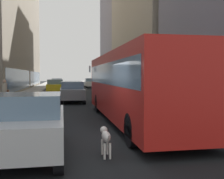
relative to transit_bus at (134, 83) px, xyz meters
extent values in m
plane|color=black|center=(-1.20, 31.90, -1.78)|extent=(120.00, 120.00, 0.00)
cube|color=#9E9991|center=(-6.90, 31.90, -1.70)|extent=(2.40, 110.00, 0.15)
cube|color=#ADA89E|center=(4.50, 31.90, -1.70)|extent=(2.40, 110.00, 0.15)
cube|color=slate|center=(-8.06, 21.85, -0.18)|extent=(0.08, 17.30, 2.40)
cube|color=slate|center=(-8.33, 43.46, -0.18)|extent=(0.08, 18.33, 2.40)
cube|color=slate|center=(5.99, 3.11, -0.18)|extent=(0.08, 18.38, 2.40)
cube|color=#A0937F|center=(10.70, 26.18, 9.17)|extent=(9.76, 22.98, 21.90)
cube|color=slate|center=(5.84, 26.18, -0.18)|extent=(0.08, 20.68, 2.40)
cube|color=slate|center=(10.70, 48.61, 12.92)|extent=(8.39, 19.26, 29.39)
cube|color=slate|center=(6.52, 48.61, -0.18)|extent=(0.08, 17.33, 2.40)
cube|color=red|center=(0.00, -0.01, -0.10)|extent=(2.55, 11.50, 2.75)
cube|color=slate|center=(0.00, -0.01, 0.39)|extent=(2.57, 11.04, 0.90)
cube|color=black|center=(0.00, 5.69, -1.23)|extent=(2.55, 0.16, 0.44)
cylinder|color=black|center=(-1.12, 3.54, -1.28)|extent=(0.30, 1.00, 1.00)
cylinder|color=black|center=(1.13, 3.54, -1.28)|extent=(0.30, 1.00, 1.00)
cylinder|color=black|center=(-1.12, -4.16, -1.28)|extent=(0.30, 1.00, 1.00)
cylinder|color=black|center=(1.13, -4.16, -1.28)|extent=(0.30, 1.00, 1.00)
cube|color=silver|center=(-1.45, 5.14, 0.72)|extent=(0.08, 0.24, 0.40)
cube|color=yellow|center=(-4.00, 21.72, -1.08)|extent=(1.94, 4.67, 0.75)
cube|color=slate|center=(-4.00, 21.48, -0.43)|extent=(1.79, 2.10, 0.55)
cylinder|color=black|center=(-4.86, 23.63, -1.46)|extent=(0.22, 0.64, 0.64)
cylinder|color=black|center=(-3.14, 23.63, -1.46)|extent=(0.22, 0.64, 0.64)
cylinder|color=black|center=(-4.86, 19.80, -1.46)|extent=(0.22, 0.64, 0.64)
cylinder|color=black|center=(-3.14, 19.80, -1.46)|extent=(0.22, 0.64, 0.64)
cube|color=#4C6BB7|center=(-4.00, 32.21, -1.08)|extent=(1.71, 4.66, 0.75)
cube|color=slate|center=(-4.00, 31.97, -0.43)|extent=(1.57, 2.10, 0.55)
cylinder|color=black|center=(-4.74, 34.12, -1.46)|extent=(0.22, 0.64, 0.64)
cylinder|color=black|center=(-3.26, 34.12, -1.46)|extent=(0.22, 0.64, 0.64)
cylinder|color=black|center=(-4.74, 30.29, -1.46)|extent=(0.22, 0.64, 0.64)
cylinder|color=black|center=(-3.26, 30.29, -1.46)|extent=(0.22, 0.64, 0.64)
cube|color=slate|center=(-2.40, 9.82, -1.08)|extent=(1.80, 4.56, 0.75)
cube|color=slate|center=(-2.40, 9.60, -0.43)|extent=(1.66, 2.05, 0.55)
cylinder|color=black|center=(-3.19, 11.69, -1.46)|extent=(0.22, 0.64, 0.64)
cylinder|color=black|center=(-1.61, 11.69, -1.46)|extent=(0.22, 0.64, 0.64)
cylinder|color=black|center=(-3.19, 7.96, -1.46)|extent=(0.22, 0.64, 0.64)
cylinder|color=black|center=(-1.61, 7.96, -1.46)|extent=(0.22, 0.64, 0.64)
cube|color=silver|center=(1.60, 34.91, -1.08)|extent=(1.90, 4.42, 0.75)
cube|color=slate|center=(1.60, 34.69, -0.43)|extent=(1.75, 1.99, 0.55)
cylinder|color=black|center=(0.76, 36.70, -1.46)|extent=(0.22, 0.64, 0.64)
cylinder|color=black|center=(2.44, 36.70, -1.46)|extent=(0.22, 0.64, 0.64)
cylinder|color=black|center=(0.76, 33.11, -1.46)|extent=(0.22, 0.64, 0.64)
cylinder|color=black|center=(2.44, 33.11, -1.46)|extent=(0.22, 0.64, 0.64)
cube|color=#B7BABF|center=(-4.00, -4.33, -1.08)|extent=(1.78, 4.18, 0.75)
cube|color=slate|center=(-4.00, -4.54, -0.43)|extent=(1.64, 1.88, 0.55)
cylinder|color=black|center=(-4.78, -2.65, -1.46)|extent=(0.22, 0.64, 0.64)
cylinder|color=black|center=(-3.22, -2.65, -1.46)|extent=(0.22, 0.64, 0.64)
cylinder|color=black|center=(-3.22, -6.00, -1.46)|extent=(0.22, 0.64, 0.64)
ellipsoid|color=white|center=(-2.04, -4.96, -1.25)|extent=(0.22, 0.60, 0.26)
sphere|color=white|center=(-2.04, -4.58, -1.16)|extent=(0.20, 0.20, 0.20)
sphere|color=black|center=(-2.10, -4.56, -1.14)|extent=(0.07, 0.07, 0.07)
sphere|color=black|center=(-1.98, -4.56, -1.14)|extent=(0.07, 0.07, 0.07)
cylinder|color=white|center=(-2.04, -5.36, -1.20)|extent=(0.03, 0.16, 0.19)
cylinder|color=white|center=(-2.11, -4.75, -1.58)|extent=(0.06, 0.06, 0.40)
cylinder|color=white|center=(-1.97, -4.75, -1.58)|extent=(0.06, 0.06, 0.40)
cylinder|color=white|center=(-2.11, -5.17, -1.58)|extent=(0.06, 0.06, 0.40)
cylinder|color=white|center=(-1.97, -5.17, -1.58)|extent=(0.06, 0.06, 0.40)
sphere|color=black|center=(-1.99, -4.86, -1.21)|extent=(0.04, 0.04, 0.04)
sphere|color=black|center=(-2.10, -5.04, -1.23)|extent=(0.04, 0.04, 0.04)
sphere|color=black|center=(-2.02, -5.14, -1.19)|extent=(0.04, 0.04, 0.04)
cylinder|color=#1E1E2D|center=(-6.85, 6.82, -1.20)|extent=(0.28, 0.28, 0.85)
cylinder|color=#B2A58C|center=(-6.85, 6.82, -0.47)|extent=(0.34, 0.34, 0.62)
sphere|color=tan|center=(-6.85, 6.82, -0.05)|extent=(0.22, 0.22, 0.22)
cube|color=#59331E|center=(-6.63, 6.82, -0.73)|extent=(0.12, 0.24, 0.20)
camera|label=1|loc=(-3.12, -11.77, 0.31)|focal=43.60mm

